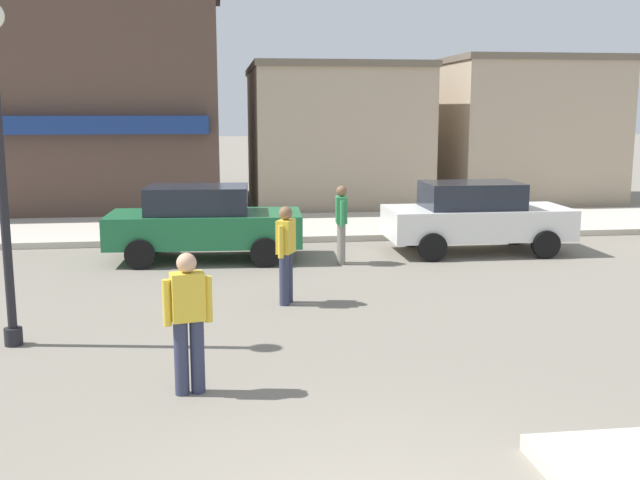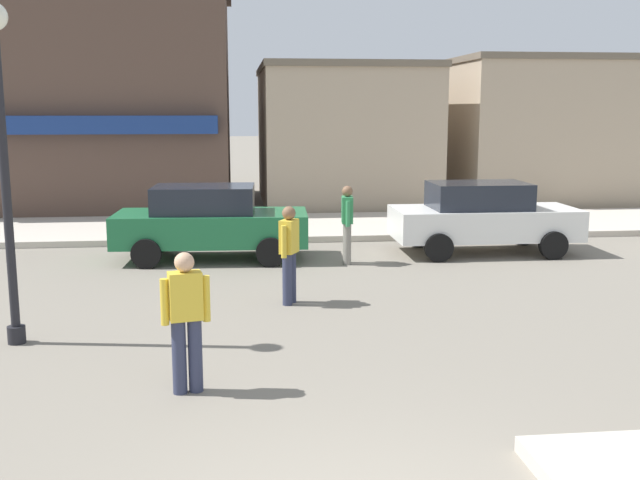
# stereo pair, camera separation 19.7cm
# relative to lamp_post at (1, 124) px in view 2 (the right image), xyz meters

# --- Properties ---
(kerb_far) EXTENTS (80.00, 4.00, 0.15)m
(kerb_far) POSITION_rel_lamp_post_xyz_m (3.97, 9.18, -2.88)
(kerb_far) COLOR beige
(kerb_far) RESTS_ON ground
(lamp_post) EXTENTS (0.36, 0.36, 4.54)m
(lamp_post) POSITION_rel_lamp_post_xyz_m (0.00, 0.00, 0.00)
(lamp_post) COLOR black
(lamp_post) RESTS_ON ground
(parked_car_nearest) EXTENTS (4.08, 2.04, 1.56)m
(parked_car_nearest) POSITION_rel_lamp_post_xyz_m (2.45, 5.50, -2.15)
(parked_car_nearest) COLOR #1E6B3D
(parked_car_nearest) RESTS_ON ground
(parked_car_second) EXTENTS (4.01, 1.89, 1.56)m
(parked_car_second) POSITION_rel_lamp_post_xyz_m (8.39, 5.53, -2.15)
(parked_car_second) COLOR white
(parked_car_second) RESTS_ON ground
(pedestrian_crossing_near) EXTENTS (0.35, 0.54, 1.61)m
(pedestrian_crossing_near) POSITION_rel_lamp_post_xyz_m (3.85, 1.67, -2.09)
(pedestrian_crossing_near) COLOR #2D334C
(pedestrian_crossing_near) RESTS_ON ground
(pedestrian_crossing_far) EXTENTS (0.25, 0.56, 1.61)m
(pedestrian_crossing_far) POSITION_rel_lamp_post_xyz_m (5.25, 4.71, -2.09)
(pedestrian_crossing_far) COLOR gray
(pedestrian_crossing_far) RESTS_ON ground
(pedestrian_kerb_side) EXTENTS (0.56, 0.29, 1.61)m
(pedestrian_kerb_side) POSITION_rel_lamp_post_xyz_m (2.43, -2.07, -2.09)
(pedestrian_kerb_side) COLOR #2D334C
(pedestrian_kerb_side) RESTS_ON ground
(building_corner_shop) EXTENTS (11.00, 8.07, 7.11)m
(building_corner_shop) POSITION_rel_lamp_post_xyz_m (-2.53, 14.97, 0.60)
(building_corner_shop) COLOR brown
(building_corner_shop) RESTS_ON ground
(building_storefront_left_near) EXTENTS (5.41, 7.69, 4.53)m
(building_storefront_left_near) POSITION_rel_lamp_post_xyz_m (6.56, 15.12, -0.69)
(building_storefront_left_near) COLOR tan
(building_storefront_left_near) RESTS_ON ground
(building_storefront_left_mid) EXTENTS (5.41, 5.54, 4.78)m
(building_storefront_left_mid) POSITION_rel_lamp_post_xyz_m (12.89, 14.30, -0.56)
(building_storefront_left_mid) COLOR tan
(building_storefront_left_mid) RESTS_ON ground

